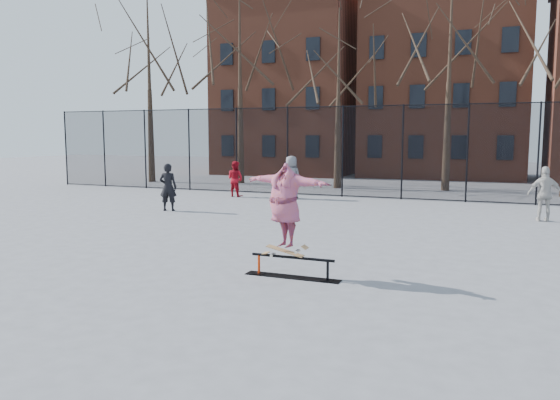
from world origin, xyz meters
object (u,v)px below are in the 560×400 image
at_px(bystander_grey, 291,177).
at_px(bystander_red, 235,179).
at_px(bystander_black, 168,187).
at_px(skateboard, 285,253).
at_px(bystander_white, 545,194).
at_px(skater, 285,209).
at_px(skate_rail, 292,269).

distance_m(bystander_grey, bystander_red, 2.59).
relative_size(bystander_grey, bystander_black, 1.08).
bearing_deg(bystander_red, skateboard, 132.07).
height_order(skateboard, bystander_white, bystander_white).
xyz_separation_m(bystander_grey, bystander_black, (-2.76, -5.20, -0.07)).
distance_m(skateboard, bystander_red, 13.95).
xyz_separation_m(skater, bystander_red, (-7.12, 12.00, -0.53)).
height_order(bystander_black, bystander_red, bystander_black).
xyz_separation_m(skate_rail, bystander_red, (-7.27, 12.00, 0.62)).
relative_size(skate_rail, bystander_red, 1.21).
relative_size(bystander_black, bystander_white, 0.98).
bearing_deg(bystander_black, skateboard, 117.86).
distance_m(skate_rail, bystander_grey, 13.11).
height_order(skateboard, bystander_grey, bystander_grey).
bearing_deg(bystander_white, skateboard, 53.91).
xyz_separation_m(skate_rail, bystander_black, (-7.46, 7.02, 0.69)).
relative_size(skate_rail, bystander_white, 1.09).
bearing_deg(skate_rail, skater, 180.00).
bearing_deg(bystander_red, bystander_black, 99.22).
xyz_separation_m(bystander_black, bystander_white, (12.41, 2.40, 0.02)).
bearing_deg(bystander_red, bystander_white, 179.47).
distance_m(skater, bystander_grey, 13.04).
height_order(skate_rail, bystander_black, bystander_black).
bearing_deg(skateboard, skater, 0.00).
height_order(skate_rail, bystander_white, bystander_white).
distance_m(bystander_grey, bystander_white, 10.04).
bearing_deg(bystander_grey, bystander_red, 13.36).
xyz_separation_m(bystander_grey, bystander_white, (9.64, -2.79, -0.05)).
height_order(skate_rail, skateboard, skateboard).
relative_size(skate_rail, bystander_grey, 1.03).
distance_m(skate_rail, skateboard, 0.34).
bearing_deg(skater, skate_rail, 18.20).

